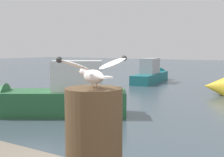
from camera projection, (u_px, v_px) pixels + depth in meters
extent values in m
cylinder|color=#4C3823|center=(94.00, 138.00, 2.28)|extent=(0.43, 0.43, 0.76)
cylinder|color=tan|center=(96.00, 86.00, 2.24)|extent=(0.01, 0.01, 0.04)
cylinder|color=tan|center=(92.00, 86.00, 2.22)|extent=(0.01, 0.01, 0.04)
ellipsoid|color=silver|center=(94.00, 77.00, 2.23)|extent=(0.25, 0.16, 0.10)
sphere|color=silver|center=(84.00, 72.00, 2.33)|extent=(0.06, 0.06, 0.06)
cone|color=gold|center=(80.00, 72.00, 2.38)|extent=(0.05, 0.03, 0.02)
cube|color=silver|center=(105.00, 77.00, 2.12)|extent=(0.09, 0.10, 0.01)
ellipsoid|color=silver|center=(113.00, 63.00, 2.32)|extent=(0.19, 0.27, 0.10)
sphere|color=#272727|center=(124.00, 58.00, 2.39)|extent=(0.04, 0.04, 0.04)
ellipsoid|color=silver|center=(74.00, 65.00, 2.11)|extent=(0.19, 0.27, 0.10)
sphere|color=#272727|center=(59.00, 60.00, 2.04)|extent=(0.04, 0.04, 0.04)
cube|color=#2D6B3D|center=(62.00, 103.00, 10.27)|extent=(4.38, 3.49, 0.81)
cube|color=white|center=(77.00, 76.00, 10.18)|extent=(1.86, 1.64, 1.02)
cube|color=#1E7075|center=(150.00, 78.00, 20.41)|extent=(1.92, 5.14, 0.60)
cone|color=#1E7075|center=(161.00, 74.00, 22.95)|extent=(1.19, 1.19, 1.04)
cube|color=#B2B2B7|center=(150.00, 66.00, 20.21)|extent=(1.15, 1.95, 1.01)
cone|color=yellow|center=(218.00, 87.00, 14.67)|extent=(1.46, 1.46, 1.34)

